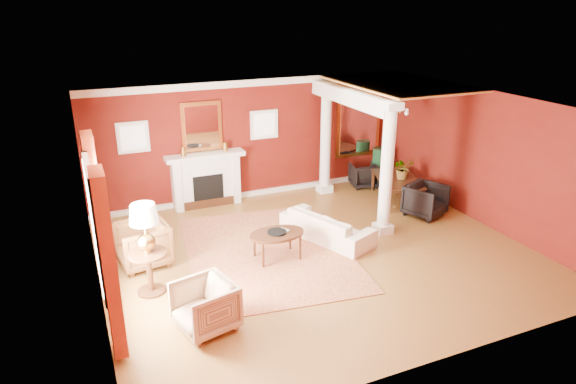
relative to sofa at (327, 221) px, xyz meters
name	(u,v)px	position (x,y,z in m)	size (l,w,h in m)	color
ground	(317,253)	(-0.47, -0.51, -0.39)	(8.00, 8.00, 0.00)	brown
room_shell	(319,154)	(-0.47, -0.51, 1.63)	(8.04, 7.04, 2.92)	#5A140C
fireplace	(206,180)	(-1.77, 2.81, 0.25)	(1.85, 0.42, 1.29)	white
overmantel_mirror	(202,126)	(-1.77, 2.95, 1.51)	(0.95, 0.07, 1.15)	#C9893B
flank_window_left	(133,137)	(-3.32, 2.96, 1.41)	(0.70, 0.07, 0.70)	white
flank_window_right	(264,124)	(-0.22, 2.96, 1.41)	(0.70, 0.07, 0.70)	white
left_window	(101,233)	(-4.37, -1.11, 1.03)	(0.21, 2.55, 2.60)	white
column_front	(387,169)	(1.23, -0.21, 1.04)	(0.36, 0.36, 2.80)	white
column_back	(326,138)	(1.23, 2.49, 1.04)	(0.36, 0.36, 2.80)	white
header_beam	(350,97)	(1.23, 1.39, 2.23)	(0.30, 3.20, 0.32)	white
amber_ceiling	(398,83)	(2.38, 1.24, 2.48)	(2.30, 3.40, 0.04)	gold
dining_mirror	(358,125)	(2.43, 2.95, 1.16)	(1.30, 0.07, 1.70)	#C9893B
chandelier	(397,110)	(2.43, 1.29, 1.86)	(0.60, 0.62, 0.75)	#A97F35
crown_trim	(254,83)	(-0.47, 2.95, 2.43)	(8.00, 0.08, 0.16)	white
base_trim	(256,193)	(-0.47, 2.95, -0.33)	(8.00, 0.08, 0.12)	white
rug	(268,252)	(-1.35, -0.07, -0.38)	(3.06, 4.08, 0.02)	maroon
sofa	(327,221)	(0.00, 0.00, 0.00)	(2.00, 0.59, 0.78)	white
armchair_leopard	(142,242)	(-3.65, 0.39, 0.06)	(0.89, 0.83, 0.91)	black
armchair_stripe	(205,304)	(-3.10, -2.01, 0.03)	(0.81, 0.76, 0.83)	#CBAD87
coffee_table	(277,235)	(-1.27, -0.39, 0.10)	(1.07, 1.07, 0.54)	black
coffee_book	(280,227)	(-1.20, -0.38, 0.26)	(0.16, 0.02, 0.22)	black
side_table	(146,234)	(-3.69, -0.65, 0.70)	(0.64, 0.64, 1.60)	black
dining_table	(398,183)	(2.57, 1.21, 0.08)	(1.68, 0.59, 0.94)	black
dining_chair_near	(426,199)	(2.62, 0.19, 0.02)	(0.79, 0.74, 0.82)	black
dining_chair_far	(364,174)	(2.36, 2.43, -0.05)	(0.66, 0.62, 0.68)	black
green_urn	(379,170)	(2.85, 2.49, 0.00)	(0.41, 0.41, 0.99)	#123B20
potted_plant	(404,156)	(2.63, 1.14, 0.76)	(0.49, 0.54, 0.42)	#26591E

